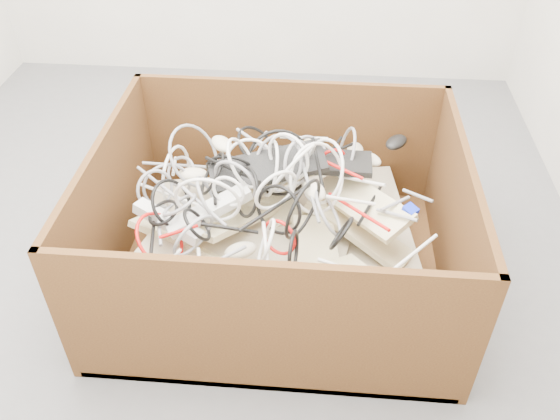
# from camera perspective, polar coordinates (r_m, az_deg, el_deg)

# --- Properties ---
(ground) EXTENTS (3.00, 3.00, 0.00)m
(ground) POSITION_cam_1_polar(r_m,az_deg,el_deg) (2.45, -6.12, -2.21)
(ground) COLOR #545557
(ground) RESTS_ON ground
(cardboard_box) EXTENTS (1.25, 1.05, 0.57)m
(cardboard_box) POSITION_cam_1_polar(r_m,az_deg,el_deg) (2.17, -0.52, -3.58)
(cardboard_box) COLOR #391E0E
(cardboard_box) RESTS_ON ground
(keyboard_pile) EXTENTS (1.04, 0.88, 0.35)m
(keyboard_pile) POSITION_cam_1_polar(r_m,az_deg,el_deg) (2.09, 1.24, -0.54)
(keyboard_pile) COLOR beige
(keyboard_pile) RESTS_ON cardboard_box
(mice_scatter) EXTENTS (0.89, 0.86, 0.18)m
(mice_scatter) POSITION_cam_1_polar(r_m,az_deg,el_deg) (2.12, 2.01, 2.67)
(mice_scatter) COLOR beige
(mice_scatter) RESTS_ON keyboard_pile
(power_strip_left) EXTENTS (0.29, 0.20, 0.13)m
(power_strip_left) POSITION_cam_1_polar(r_m,az_deg,el_deg) (1.98, -6.98, -0.04)
(power_strip_left) COLOR silver
(power_strip_left) RESTS_ON keyboard_pile
(power_strip_right) EXTENTS (0.26, 0.16, 0.09)m
(power_strip_right) POSITION_cam_1_polar(r_m,az_deg,el_deg) (2.00, -10.92, -1.14)
(power_strip_right) COLOR silver
(power_strip_right) RESTS_ON keyboard_pile
(vga_plug) EXTENTS (0.06, 0.06, 0.03)m
(vga_plug) POSITION_cam_1_polar(r_m,az_deg,el_deg) (2.03, 12.70, 0.03)
(vga_plug) COLOR #0E23D5
(vga_plug) RESTS_ON keyboard_pile
(cable_tangle) EXTENTS (1.10, 0.90, 0.43)m
(cable_tangle) POSITION_cam_1_polar(r_m,az_deg,el_deg) (2.03, -2.54, 2.62)
(cable_tangle) COLOR silver
(cable_tangle) RESTS_ON keyboard_pile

